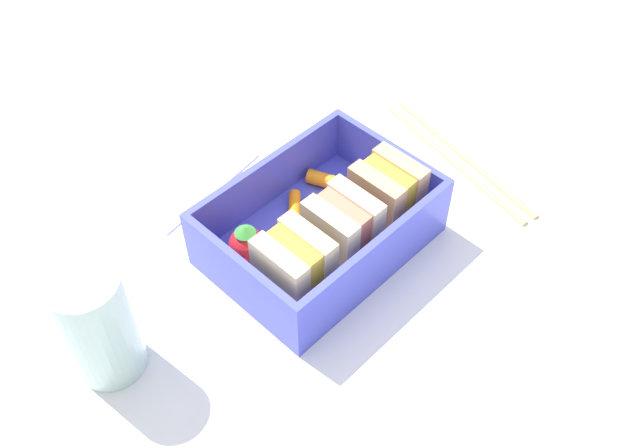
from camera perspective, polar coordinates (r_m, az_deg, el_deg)
The scene contains 12 objects.
ground_plane at distance 59.84cm, azimuth 0.00°, elevation -2.35°, with size 120.00×120.00×2.00cm, color silver.
bento_tray at distance 58.61cm, azimuth 0.00°, elevation -1.36°, with size 17.43×12.66×1.20cm, color #454CD5.
bento_rim at distance 56.42cm, azimuth 0.00°, elevation 0.54°, with size 17.43×12.66×4.61cm.
sandwich_left at distance 57.67cm, azimuth 5.36°, elevation 2.38°, with size 4.32×4.89×5.65cm.
sandwich_center_left at distance 54.93cm, azimuth 1.83°, elevation -0.41°, with size 4.32×4.89×5.65cm.
sandwich_center at distance 52.55cm, azimuth -2.06°, elevation -3.48°, with size 4.32×4.89×5.65cm.
carrot_stick_left at distance 61.39cm, azimuth 1.31°, elevation 3.26°, with size 1.26×1.26×5.21cm, color orange.
carrot_stick_far_left at distance 59.24cm, azimuth -1.98°, elevation 0.92°, with size 1.01×1.01×4.61cm, color orange.
strawberry_far_left at distance 55.93cm, azimuth -5.90°, elevation -1.56°, with size 2.85×2.85×3.45cm.
chopstick_pair at distance 67.16cm, azimuth 11.06°, elevation 5.27°, with size 5.74×18.53×0.70cm.
drinking_glass at distance 50.87cm, azimuth -17.33°, elevation -7.69°, with size 5.01×5.01×9.68cm, color silver.
folded_napkin at distance 66.88cm, azimuth -12.13°, elevation 4.65°, with size 12.10×11.79×0.40cm, color silver.
Camera 1 is at (27.09, 26.39, 45.37)cm, focal length 40.00 mm.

